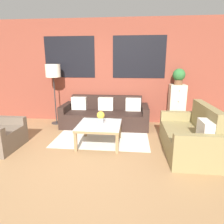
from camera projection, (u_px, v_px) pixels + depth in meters
ground_plane at (85, 160)px, 3.54m from camera, size 16.00×16.00×0.00m
wall_back_brick at (104, 72)px, 5.54m from camera, size 8.40×0.09×2.80m
rug at (103, 135)px, 4.74m from camera, size 2.08×1.72×0.00m
couch_dark at (105, 115)px, 5.35m from camera, size 2.26×0.88×0.78m
settee_vintage at (190, 137)px, 3.75m from camera, size 0.80×1.58×0.92m
coffee_table at (99, 127)px, 4.13m from camera, size 0.87×0.87×0.44m
floor_lamp at (53, 73)px, 5.27m from camera, size 0.39×0.39×1.62m
drawer_cabinet at (176, 105)px, 5.31m from camera, size 0.40×0.38×1.11m
potted_plant at (179, 76)px, 5.11m from camera, size 0.32×0.32×0.41m
flower_vase at (101, 116)px, 4.16m from camera, size 0.16×0.16×0.25m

